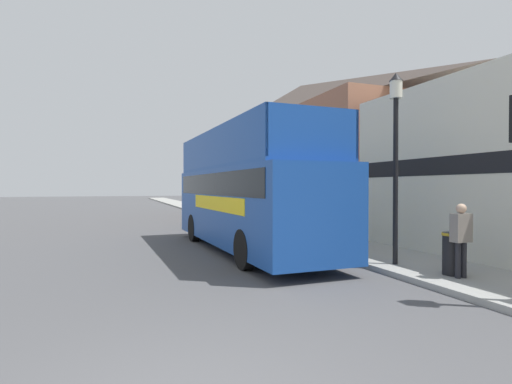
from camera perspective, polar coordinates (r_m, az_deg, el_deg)
The scene contains 10 objects.
ground_plane at distance 24.81m, azimuth -18.53°, elevation -4.32°, with size 144.00×144.00×0.00m, color #4C4C4F.
sidewalk at distance 23.14m, azimuth -0.28°, elevation -4.47°, with size 2.80×108.00×0.14m.
brick_terrace_rear at distance 27.49m, azimuth 6.41°, elevation 5.66°, with size 6.00×20.82×9.06m.
tour_bus at distance 13.65m, azimuth -1.52°, elevation -0.81°, with size 2.80×9.92×4.07m.
parked_car_ahead_of_bus at distance 22.03m, azimuth -6.10°, elevation -3.04°, with size 1.85×4.25×1.56m.
pedestrian_second at distance 10.05m, azimuth 27.25°, elevation -5.26°, with size 0.44×0.24×1.67m.
lamp_post_nearest at distance 11.22m, azimuth 19.34°, elevation 7.91°, with size 0.35×0.35×5.04m.
lamp_post_second at distance 17.56m, azimuth 3.22°, elevation 5.23°, with size 0.35×0.35×4.98m.
lamp_post_third at distance 24.55m, azimuth -3.82°, elevation 2.95°, with size 0.35×0.35×4.28m.
litter_bin at distance 10.38m, azimuth 26.26°, elevation -7.74°, with size 0.48×0.48×0.98m.
Camera 1 is at (-0.59, -3.70, 2.19)m, focal length 28.00 mm.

